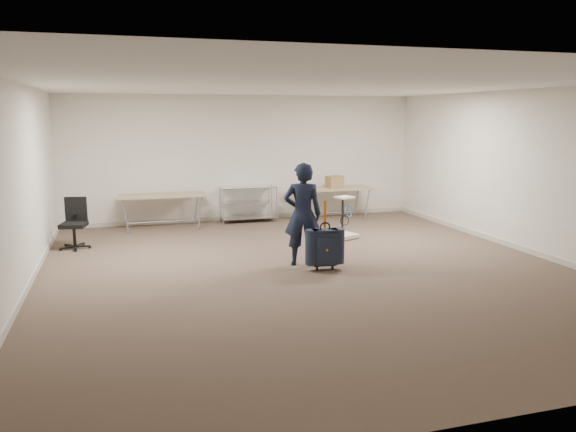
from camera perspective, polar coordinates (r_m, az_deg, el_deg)
name	(u,v)px	position (r m, az deg, el deg)	size (l,w,h in m)	color
ground	(309,270)	(8.69, 2.11, -5.55)	(9.00, 9.00, 0.00)	#4D3A2F
room_shell	(284,247)	(9.95, -0.46, -3.21)	(8.00, 9.00, 9.00)	white
folding_table_left	(162,197)	(12.01, -12.71, 1.91)	(1.80, 0.75, 0.73)	#9A865E
folding_table_right	(332,190)	(12.84, 4.47, 2.65)	(1.80, 0.75, 0.73)	#9A865E
wire_shelf	(248,202)	(12.56, -4.07, 1.40)	(1.22, 0.47, 0.80)	silver
person	(303,214)	(8.84, 1.50, 0.18)	(0.60, 0.39, 1.64)	black
suitcase	(325,247)	(8.64, 3.76, -3.15)	(0.41, 0.26, 1.08)	black
office_chair	(75,233)	(10.76, -20.84, -1.63)	(0.55, 0.55, 0.91)	black
equipment_cart	(344,227)	(10.93, 5.70, -1.15)	(0.58, 0.58, 0.82)	beige
cardboard_box	(334,182)	(12.87, 4.73, 3.50)	(0.35, 0.26, 0.26)	#9E6A49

